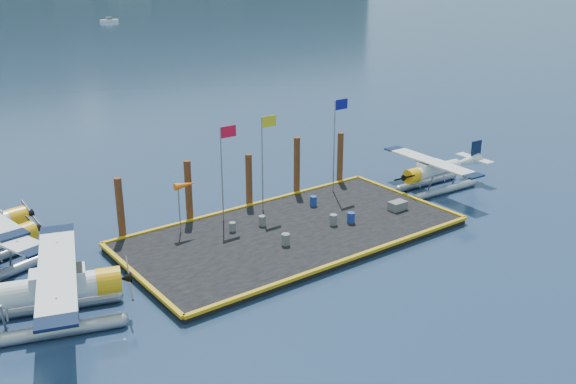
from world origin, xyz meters
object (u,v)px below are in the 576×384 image
object	(u,v)px
drum_1	(351,218)
drum_5	(262,221)
seaplane_d	(434,173)
piling_2	(249,182)
drum_0	(232,227)
piling_0	(120,210)
drum_3	(286,239)
crate	(398,206)
drum_4	(313,201)
flagpole_red	(224,159)
piling_1	(189,193)
seaplane_a	(50,293)
flagpole_blue	(337,132)
flagpole_yellow	(265,149)
piling_3	(297,167)
piling_4	(340,159)
drum_2	(333,220)
windsock	(185,186)

from	to	relation	value
drum_1	drum_5	xyz separation A→B (m)	(-4.64, 2.94, -0.03)
seaplane_d	piling_2	bearing A→B (deg)	71.93
drum_0	piling_0	bearing A→B (deg)	149.02
drum_3	crate	size ratio (longest dim) A/B	0.60
seaplane_d	drum_3	world-z (taller)	seaplane_d
drum_4	drum_0	bearing A→B (deg)	-176.41
seaplane_d	drum_4	size ratio (longest dim) A/B	13.13
flagpole_red	piling_1	distance (m)	3.28
drum_1	seaplane_d	bearing A→B (deg)	10.22
seaplane_a	drum_1	size ratio (longest dim) A/B	15.42
drum_3	flagpole_blue	bearing A→B (deg)	32.46
flagpole_yellow	seaplane_a	bearing A→B (deg)	-161.55
seaplane_d	piling_2	distance (m)	13.63
drum_1	flagpole_red	distance (m)	8.61
seaplane_d	piling_1	world-z (taller)	piling_1
drum_0	piling_3	world-z (taller)	piling_3
drum_4	crate	world-z (taller)	drum_4
piling_4	drum_2	bearing A→B (deg)	-133.60
drum_4	piling_2	world-z (taller)	piling_2
seaplane_d	piling_0	xyz separation A→B (m)	(-21.70, 4.91, 0.67)
flagpole_blue	windsock	world-z (taller)	flagpole_blue
drum_1	flagpole_blue	world-z (taller)	flagpole_blue
seaplane_d	drum_0	size ratio (longest dim) A/B	15.40
flagpole_blue	windsock	distance (m)	11.81
flagpole_yellow	piling_0	bearing A→B (deg)	170.14
drum_1	drum_3	size ratio (longest dim) A/B	0.99
drum_0	flagpole_red	world-z (taller)	flagpole_red
drum_1	flagpole_yellow	distance (m)	6.95
flagpole_red	piling_2	bearing A→B (deg)	29.80
piling_1	piling_2	world-z (taller)	piling_1
drum_3	piling_4	distance (m)	12.20
drum_2	piling_2	bearing A→B (deg)	108.48
drum_0	crate	world-z (taller)	crate
seaplane_d	drum_5	xyz separation A→B (m)	(-14.18, 1.22, -0.62)
seaplane_a	drum_3	world-z (taller)	seaplane_a
windsock	piling_3	size ratio (longest dim) A/B	0.73
drum_0	piling_2	distance (m)	4.94
seaplane_d	piling_3	world-z (taller)	piling_3
drum_0	drum_2	bearing A→B (deg)	-27.55
piling_2	windsock	bearing A→B (deg)	-163.85
drum_1	crate	bearing A→B (deg)	-2.43
drum_3	drum_0	bearing A→B (deg)	111.86
piling_3	piling_4	size ratio (longest dim) A/B	1.07
seaplane_a	crate	bearing A→B (deg)	108.07
piling_0	piling_1	world-z (taller)	piling_1
drum_5	piling_3	distance (m)	6.77
drum_5	piling_4	world-z (taller)	piling_4
seaplane_a	piling_1	bearing A→B (deg)	140.31
flagpole_red	flagpole_yellow	size ratio (longest dim) A/B	0.97
drum_3	flagpole_yellow	size ratio (longest dim) A/B	0.11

